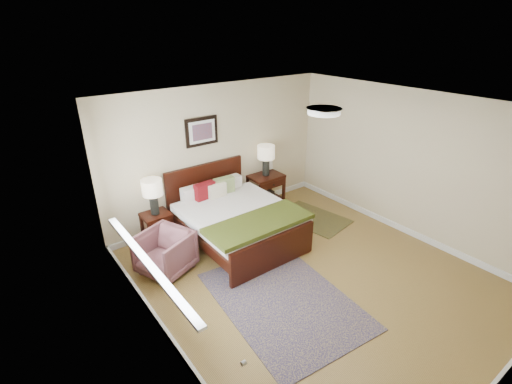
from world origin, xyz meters
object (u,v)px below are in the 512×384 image
Objects in this scene: lamp_right at (266,155)px; rug_persian at (283,300)px; bed at (235,214)px; nightstand_left at (157,220)px; lamp_left at (152,190)px; nightstand_right at (266,187)px; armchair at (165,253)px.

lamp_right is 0.27× the size of rug_persian.
bed is 1.76m from rug_persian.
nightstand_left reaches higher than rug_persian.
bed is 3.36× the size of lamp_left.
nightstand_right is 0.92× the size of armchair.
rug_persian is at bearing -123.61° from lamp_right.
nightstand_left is 0.88× the size of lamp_left.
lamp_right reaches higher than nightstand_right.
rug_persian is (-1.62, -2.42, -0.39)m from nightstand_right.
nightstand_right is 2.74m from armchair.
armchair is at bearing -176.29° from bed.
nightstand_right is 0.30× the size of rug_persian.
nightstand_left is at bearing 112.83° from rug_persian.
bed is at bearing -35.84° from lamp_left.
armchair is 0.32× the size of rug_persian.
lamp_left is at bearing 144.16° from bed.
lamp_left is (-1.08, 0.78, 0.46)m from bed.
bed is 1.34m from armchair.
lamp_left is at bearing 141.75° from armchair.
nightstand_left is at bearing 141.39° from armchair.
armchair is (-2.60, -0.86, -0.76)m from lamp_right.
bed is at bearing -149.01° from nightstand_right.
nightstand_left is 2.45m from lamp_right.
lamp_left reaches higher than nightstand_left.
lamp_right is at bearing 62.22° from rug_persian.
rug_persian is (-1.62, -2.43, -1.08)m from lamp_right.
lamp_left is 1.00× the size of lamp_right.
lamp_left is 2.72m from rug_persian.
bed is at bearing 84.16° from rug_persian.
lamp_right is (2.35, 0.00, 0.12)m from lamp_left.
bed reaches higher than nightstand_right.
lamp_left is at bearing 180.00° from lamp_right.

